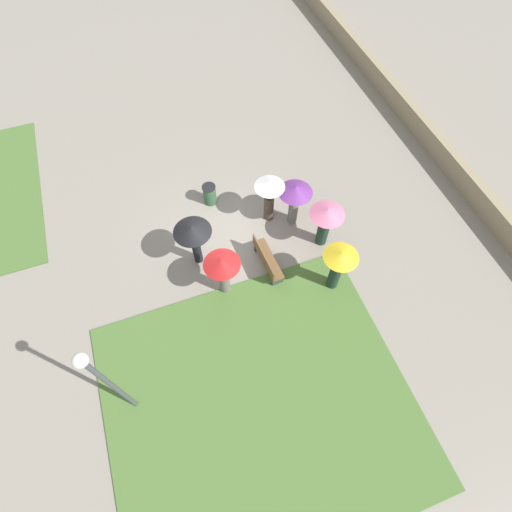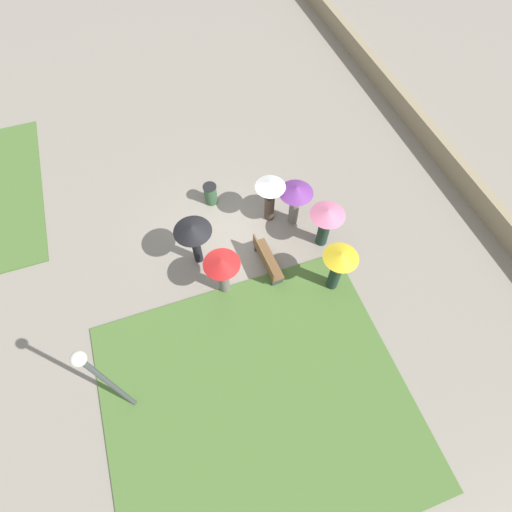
{
  "view_description": "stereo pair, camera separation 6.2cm",
  "coord_description": "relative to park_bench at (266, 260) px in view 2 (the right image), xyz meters",
  "views": [
    {
      "loc": [
        -7.49,
        1.43,
        11.69
      ],
      "look_at": [
        -1.4,
        -0.77,
        1.01
      ],
      "focal_mm": 28.0,
      "sensor_mm": 36.0,
      "label": 1
    },
    {
      "loc": [
        -7.52,
        1.37,
        11.69
      ],
      "look_at": [
        -1.4,
        -0.77,
        1.01
      ],
      "focal_mm": 28.0,
      "sensor_mm": 36.0,
      "label": 2
    }
  ],
  "objects": [
    {
      "name": "ground_plane",
      "position": [
        1.33,
        1.16,
        -0.47
      ],
      "size": [
        90.0,
        90.0,
        0.0
      ],
      "primitive_type": "plane",
      "color": "gray"
    },
    {
      "name": "lawn_patch_near",
      "position": [
        -4.06,
        1.73,
        -0.44
      ],
      "size": [
        7.51,
        8.32,
        0.06
      ],
      "color": "#4C7033",
      "rests_on": "ground_plane"
    },
    {
      "name": "parapet_wall",
      "position": [
        1.33,
        -8.22,
        -0.03
      ],
      "size": [
        45.0,
        0.35,
        0.88
      ],
      "color": "gray",
      "rests_on": "ground_plane"
    },
    {
      "name": "park_bench",
      "position": [
        0.0,
        0.0,
        0.0
      ],
      "size": [
        1.69,
        0.52,
        0.9
      ],
      "rotation": [
        0.0,
        0.0,
        0.06
      ],
      "color": "brown",
      "rests_on": "ground_plane"
    },
    {
      "name": "lamp_post",
      "position": [
        -2.93,
        4.97,
        2.33
      ],
      "size": [
        0.32,
        0.32,
        4.35
      ],
      "color": "#474C51",
      "rests_on": "ground_plane"
    },
    {
      "name": "trash_bin",
      "position": [
        3.32,
        0.96,
        -0.05
      ],
      "size": [
        0.5,
        0.5,
        0.83
      ],
      "color": "#335638",
      "rests_on": "ground_plane"
    },
    {
      "name": "crowd_person_red",
      "position": [
        -0.33,
        1.55,
        0.91
      ],
      "size": [
        1.12,
        1.12,
        1.84
      ],
      "rotation": [
        0.0,
        0.0,
        3.89
      ],
      "color": "slate",
      "rests_on": "ground_plane"
    },
    {
      "name": "crowd_person_black",
      "position": [
        1.04,
        2.05,
        1.07
      ],
      "size": [
        1.2,
        1.2,
        1.92
      ],
      "rotation": [
        0.0,
        0.0,
        6.1
      ],
      "color": "black",
      "rests_on": "ground_plane"
    },
    {
      "name": "crowd_person_white",
      "position": [
        1.94,
        -0.81,
        0.87
      ],
      "size": [
        1.03,
        1.03,
        1.88
      ],
      "rotation": [
        0.0,
        0.0,
        0.37
      ],
      "color": "#47382D",
      "rests_on": "ground_plane"
    },
    {
      "name": "crowd_person_pink",
      "position": [
        0.33,
        -2.16,
        0.81
      ],
      "size": [
        1.15,
        1.15,
        1.78
      ],
      "rotation": [
        0.0,
        0.0,
        6.08
      ],
      "color": "#1E3328",
      "rests_on": "ground_plane"
    },
    {
      "name": "crowd_person_yellow",
      "position": [
        -1.37,
        -1.77,
        0.89
      ],
      "size": [
        1.06,
        1.06,
        1.98
      ],
      "rotation": [
        0.0,
        0.0,
        1.37
      ],
      "color": "#1E3328",
      "rests_on": "ground_plane"
    },
    {
      "name": "crowd_person_purple",
      "position": [
        1.5,
        -1.56,
        0.93
      ],
      "size": [
        1.15,
        1.15,
        1.81
      ],
      "rotation": [
        0.0,
        0.0,
        4.5
      ],
      "color": "slate",
      "rests_on": "ground_plane"
    }
  ]
}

